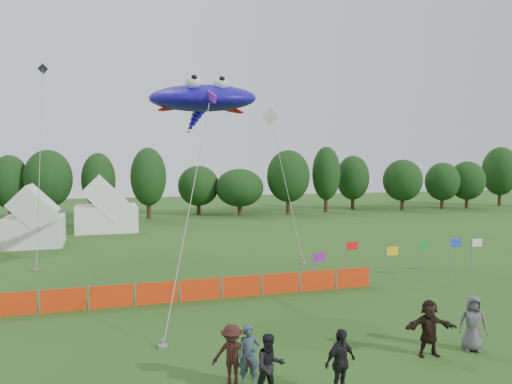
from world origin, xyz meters
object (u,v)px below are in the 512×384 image
object	(u,v)px
spectator_f	(429,328)
spectator_a	(249,355)
tent_right	(106,210)
spectator_e	(473,323)
spectator_d	(340,362)
tent_left	(35,221)
spectator_b	(270,366)
barrier_fence	(200,290)
spectator_c	(232,355)
stingray_kite	(202,100)

from	to	relation	value
spectator_f	spectator_a	bearing A→B (deg)	-164.40
tent_right	spectator_e	distance (m)	36.66
tent_right	spectator_a	xyz separation A→B (m)	(3.49, -35.05, -1.12)
spectator_d	tent_left	bearing A→B (deg)	91.65
tent_left	spectator_b	bearing A→B (deg)	-72.41
tent_left	spectator_e	bearing A→B (deg)	-58.69
barrier_fence	spectator_c	distance (m)	9.18
barrier_fence	spectator_e	world-z (taller)	spectator_e
spectator_c	tent_left	bearing A→B (deg)	136.64
spectator_c	spectator_d	distance (m)	3.09
barrier_fence	spectator_c	bearing A→B (deg)	-95.30
barrier_fence	spectator_f	xyz separation A→B (m)	(5.99, -8.94, 0.44)
barrier_fence	spectator_b	world-z (taller)	spectator_b
spectator_f	spectator_c	bearing A→B (deg)	-165.70
tent_right	spectator_e	size ratio (longest dim) A/B	2.94
spectator_d	stingray_kite	distance (m)	15.70
tent_right	barrier_fence	xyz separation A→B (m)	(3.86, -25.79, -1.50)
spectator_d	spectator_e	world-z (taller)	spectator_e
tent_right	barrier_fence	bearing A→B (deg)	-81.49
tent_right	spectator_a	distance (m)	35.25
barrier_fence	spectator_b	distance (m)	10.16
tent_left	barrier_fence	bearing A→B (deg)	-63.93
spectator_a	spectator_d	bearing A→B (deg)	-20.13
spectator_d	spectator_e	bearing A→B (deg)	-3.27
spectator_b	spectator_f	xyz separation A→B (m)	(6.03, 1.22, 0.06)
spectator_a	spectator_e	xyz separation A→B (m)	(8.08, 0.29, 0.07)
tent_left	barrier_fence	size ratio (longest dim) A/B	0.24
spectator_d	stingray_kite	size ratio (longest dim) A/B	0.13
spectator_d	stingray_kite	xyz separation A→B (m)	(-1.25, 13.02, 8.68)
tent_right	barrier_fence	world-z (taller)	tent_right
stingray_kite	barrier_fence	bearing A→B (deg)	-104.22
spectator_b	spectator_c	distance (m)	1.30
barrier_fence	tent_right	bearing A→B (deg)	98.51
spectator_c	spectator_f	world-z (taller)	spectator_f
spectator_b	tent_right	bearing A→B (deg)	94.98
tent_right	spectator_c	bearing A→B (deg)	-85.07
spectator_d	tent_right	bearing A→B (deg)	79.96
spectator_b	spectator_e	distance (m)	7.84
spectator_e	spectator_b	bearing A→B (deg)	-143.15
tent_left	spectator_b	distance (m)	30.53
barrier_fence	spectator_e	size ratio (longest dim) A/B	9.37
spectator_a	spectator_c	world-z (taller)	spectator_c
spectator_c	spectator_a	bearing A→B (deg)	14.80
tent_right	barrier_fence	size ratio (longest dim) A/B	0.31
tent_left	stingray_kite	distance (m)	20.74
spectator_d	spectator_f	size ratio (longest dim) A/B	0.99
spectator_f	spectator_e	bearing A→B (deg)	11.28
spectator_e	spectator_a	bearing A→B (deg)	-149.78
stingray_kite	spectator_d	bearing A→B (deg)	-84.53
tent_left	tent_right	distance (m)	8.74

